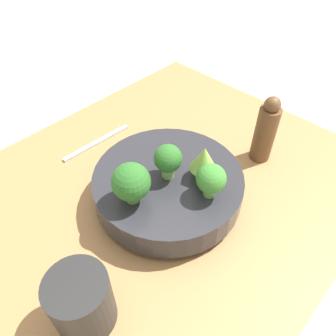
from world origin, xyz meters
TOP-DOWN VIEW (x-y plane):
  - ground_plane at (0.00, 0.00)m, footprint 6.00×6.00m
  - table at (0.00, 0.00)m, footprint 0.85×0.69m
  - bowl at (0.01, 0.03)m, footprint 0.28×0.28m
  - romanesco_piece_far at (-0.03, 0.08)m, footprint 0.05×0.05m
  - broccoli_floret_right at (0.09, 0.03)m, footprint 0.07×0.07m
  - broccoli_floret_center at (0.01, 0.03)m, footprint 0.05×0.05m
  - broccoli_floret_back at (-0.01, 0.11)m, footprint 0.05×0.05m
  - cup at (0.25, 0.10)m, footprint 0.09×0.09m
  - pepper_mill at (-0.22, 0.09)m, footprint 0.04×0.04m
  - fork at (0.00, -0.20)m, footprint 0.18×0.02m

SIDE VIEW (x-z plane):
  - ground_plane at x=0.00m, z-range 0.00..0.00m
  - table at x=0.00m, z-range 0.00..0.05m
  - fork at x=0.00m, z-range 0.05..0.06m
  - bowl at x=0.01m, z-range 0.05..0.12m
  - cup at x=0.25m, z-range 0.05..0.15m
  - pepper_mill at x=-0.22m, z-range 0.05..0.20m
  - broccoli_floret_back at x=-0.01m, z-range 0.12..0.19m
  - broccoli_floret_center at x=0.01m, z-range 0.12..0.19m
  - romanesco_piece_far at x=-0.03m, z-range 0.12..0.19m
  - broccoli_floret_right at x=0.09m, z-range 0.12..0.20m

